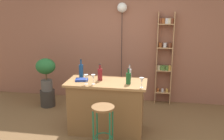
{
  "coord_description": "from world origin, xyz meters",
  "views": [
    {
      "loc": [
        0.78,
        -3.72,
        2.18
      ],
      "look_at": [
        0.05,
        0.55,
        1.06
      ],
      "focal_mm": 40.29,
      "sensor_mm": 36.0,
      "label": 1
    }
  ],
  "objects_px": {
    "bar_stool": "(103,118)",
    "wine_glass_right": "(86,77)",
    "pendant_globe_light": "(122,9)",
    "plant_stool": "(48,98)",
    "bottle_spirits_clear": "(81,70)",
    "wine_glass_left": "(93,77)",
    "spice_shelf": "(165,55)",
    "bottle_wine_red": "(128,78)",
    "potted_plant": "(46,70)",
    "bottle_soda_blue": "(100,74)",
    "wine_glass_center": "(142,80)",
    "bottle_vinegar": "(129,74)",
    "cookbook": "(82,80)"
  },
  "relations": [
    {
      "from": "bar_stool",
      "to": "wine_glass_right",
      "type": "distance_m",
      "value": 0.76
    },
    {
      "from": "pendant_globe_light",
      "to": "plant_stool",
      "type": "bearing_deg",
      "value": -157.52
    },
    {
      "from": "bottle_spirits_clear",
      "to": "wine_glass_left",
      "type": "bearing_deg",
      "value": -48.91
    },
    {
      "from": "spice_shelf",
      "to": "plant_stool",
      "type": "bearing_deg",
      "value": -166.35
    },
    {
      "from": "bottle_wine_red",
      "to": "pendant_globe_light",
      "type": "height_order",
      "value": "pendant_globe_light"
    },
    {
      "from": "spice_shelf",
      "to": "wine_glass_right",
      "type": "bearing_deg",
      "value": -127.33
    },
    {
      "from": "spice_shelf",
      "to": "potted_plant",
      "type": "xyz_separation_m",
      "value": [
        -2.51,
        -0.61,
        -0.29
      ]
    },
    {
      "from": "bottle_soda_blue",
      "to": "pendant_globe_light",
      "type": "height_order",
      "value": "pendant_globe_light"
    },
    {
      "from": "bar_stool",
      "to": "wine_glass_center",
      "type": "distance_m",
      "value": 0.84
    },
    {
      "from": "bottle_soda_blue",
      "to": "bottle_vinegar",
      "type": "distance_m",
      "value": 0.52
    },
    {
      "from": "bar_stool",
      "to": "plant_stool",
      "type": "bearing_deg",
      "value": 135.6
    },
    {
      "from": "spice_shelf",
      "to": "bottle_wine_red",
      "type": "relative_size",
      "value": 7.68
    },
    {
      "from": "wine_glass_center",
      "to": "wine_glass_right",
      "type": "height_order",
      "value": "same"
    },
    {
      "from": "bar_stool",
      "to": "wine_glass_center",
      "type": "height_order",
      "value": "wine_glass_center"
    },
    {
      "from": "bottle_vinegar",
      "to": "cookbook",
      "type": "xyz_separation_m",
      "value": [
        -0.8,
        -0.24,
        -0.08
      ]
    },
    {
      "from": "plant_stool",
      "to": "wine_glass_center",
      "type": "relative_size",
      "value": 2.25
    },
    {
      "from": "potted_plant",
      "to": "wine_glass_right",
      "type": "relative_size",
      "value": 4.33
    },
    {
      "from": "wine_glass_right",
      "to": "cookbook",
      "type": "relative_size",
      "value": 0.78
    },
    {
      "from": "bottle_spirits_clear",
      "to": "wine_glass_center",
      "type": "height_order",
      "value": "bottle_spirits_clear"
    },
    {
      "from": "spice_shelf",
      "to": "pendant_globe_light",
      "type": "xyz_separation_m",
      "value": [
        -0.95,
        0.03,
        0.99
      ]
    },
    {
      "from": "bottle_spirits_clear",
      "to": "cookbook",
      "type": "relative_size",
      "value": 1.6
    },
    {
      "from": "bottle_soda_blue",
      "to": "wine_glass_left",
      "type": "height_order",
      "value": "bottle_soda_blue"
    },
    {
      "from": "bottle_vinegar",
      "to": "pendant_globe_light",
      "type": "xyz_separation_m",
      "value": [
        -0.32,
        1.33,
        1.08
      ]
    },
    {
      "from": "plant_stool",
      "to": "bottle_vinegar",
      "type": "distance_m",
      "value": 2.16
    },
    {
      "from": "bottle_vinegar",
      "to": "cookbook",
      "type": "bearing_deg",
      "value": -163.3
    },
    {
      "from": "wine_glass_center",
      "to": "pendant_globe_light",
      "type": "relative_size",
      "value": 0.07
    },
    {
      "from": "plant_stool",
      "to": "bar_stool",
      "type": "bearing_deg",
      "value": -44.4
    },
    {
      "from": "spice_shelf",
      "to": "wine_glass_right",
      "type": "xyz_separation_m",
      "value": [
        -1.31,
        -1.71,
        -0.07
      ]
    },
    {
      "from": "bottle_vinegar",
      "to": "wine_glass_right",
      "type": "xyz_separation_m",
      "value": [
        -0.67,
        -0.41,
        0.02
      ]
    },
    {
      "from": "bottle_spirits_clear",
      "to": "wine_glass_right",
      "type": "xyz_separation_m",
      "value": [
        0.19,
        -0.38,
        -0.01
      ]
    },
    {
      "from": "wine_glass_left",
      "to": "wine_glass_right",
      "type": "xyz_separation_m",
      "value": [
        -0.12,
        -0.02,
        0.0
      ]
    },
    {
      "from": "bottle_vinegar",
      "to": "bottle_spirits_clear",
      "type": "bearing_deg",
      "value": -177.51
    },
    {
      "from": "bottle_soda_blue",
      "to": "wine_glass_center",
      "type": "relative_size",
      "value": 1.76
    },
    {
      "from": "bottle_vinegar",
      "to": "wine_glass_right",
      "type": "bearing_deg",
      "value": -148.21
    },
    {
      "from": "wine_glass_center",
      "to": "bottle_wine_red",
      "type": "bearing_deg",
      "value": 145.18
    },
    {
      "from": "potted_plant",
      "to": "bottle_vinegar",
      "type": "bearing_deg",
      "value": -20.18
    },
    {
      "from": "bar_stool",
      "to": "cookbook",
      "type": "height_order",
      "value": "cookbook"
    },
    {
      "from": "potted_plant",
      "to": "bottle_wine_red",
      "type": "xyz_separation_m",
      "value": [
        1.89,
        -0.97,
        0.2
      ]
    },
    {
      "from": "wine_glass_right",
      "to": "bottle_wine_red",
      "type": "bearing_deg",
      "value": 10.99
    },
    {
      "from": "wine_glass_center",
      "to": "bar_stool",
      "type": "bearing_deg",
      "value": -142.45
    },
    {
      "from": "bottle_soda_blue",
      "to": "cookbook",
      "type": "xyz_separation_m",
      "value": [
        -0.3,
        -0.09,
        -0.09
      ]
    },
    {
      "from": "wine_glass_right",
      "to": "pendant_globe_light",
      "type": "bearing_deg",
      "value": 78.55
    },
    {
      "from": "wine_glass_left",
      "to": "cookbook",
      "type": "xyz_separation_m",
      "value": [
        -0.24,
        0.15,
        -0.1
      ]
    },
    {
      "from": "bottle_vinegar",
      "to": "cookbook",
      "type": "height_order",
      "value": "bottle_vinegar"
    },
    {
      "from": "potted_plant",
      "to": "bottle_spirits_clear",
      "type": "bearing_deg",
      "value": -35.72
    },
    {
      "from": "plant_stool",
      "to": "potted_plant",
      "type": "relative_size",
      "value": 0.52
    },
    {
      "from": "bar_stool",
      "to": "spice_shelf",
      "type": "xyz_separation_m",
      "value": [
        0.94,
        2.15,
        0.57
      ]
    },
    {
      "from": "plant_stool",
      "to": "wine_glass_center",
      "type": "height_order",
      "value": "wine_glass_center"
    },
    {
      "from": "bottle_spirits_clear",
      "to": "pendant_globe_light",
      "type": "relative_size",
      "value": 0.15
    },
    {
      "from": "bar_stool",
      "to": "bottle_soda_blue",
      "type": "relative_size",
      "value": 2.53
    }
  ]
}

